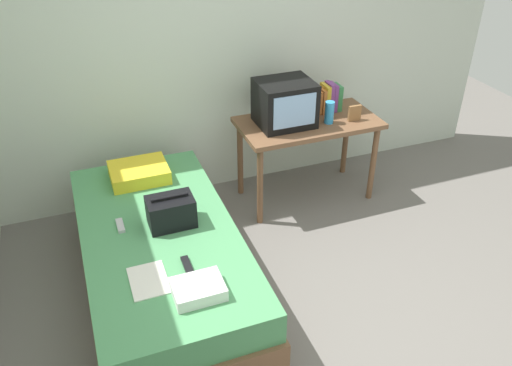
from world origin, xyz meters
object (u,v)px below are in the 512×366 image
tv (285,103)px  water_bottle (329,112)px  picture_frame (355,113)px  magazine (149,280)px  handbag (171,212)px  desk (308,131)px  remote_dark (187,265)px  folded_towel (198,289)px  book_row (328,98)px  remote_silver (120,226)px  pillow (139,172)px  bed (162,262)px

tv → water_bottle: bearing=-18.0°
picture_frame → magazine: size_ratio=0.45×
water_bottle → handbag: water_bottle is taller
desk → tv: bearing=174.8°
remote_dark → folded_towel: (0.00, -0.24, 0.03)m
folded_towel → book_row: bearing=44.5°
desk → book_row: (0.24, 0.13, 0.21)m
book_row → remote_silver: 2.07m
tv → pillow: bearing=-175.1°
desk → remote_dark: size_ratio=7.44×
water_bottle → folded_towel: water_bottle is taller
book_row → magazine: bearing=-143.5°
water_bottle → book_row: (0.10, 0.22, 0.02)m
water_bottle → folded_towel: size_ratio=0.66×
handbag → folded_towel: 0.69m
desk → remote_dark: bearing=-138.7°
tv → bed: bearing=-147.1°
bed → folded_towel: bearing=-82.3°
desk → folded_towel: bearing=-133.3°
handbag → magazine: handbag is taller
picture_frame → book_row: bearing=113.6°
folded_towel → remote_dark: bearing=90.5°
tv → remote_silver: 1.63m
book_row → folded_towel: book_row is taller
bed → pillow: pillow is taller
desk → remote_silver: 1.78m
pillow → handbag: bearing=-81.5°
water_bottle → pillow: size_ratio=0.44×
handbag → remote_silver: handbag is taller
tv → folded_towel: 1.86m
magazine → handbag: bearing=62.8°
pillow → remote_silver: pillow is taller
magazine → folded_towel: (0.24, -0.20, 0.03)m
water_bottle → magazine: 2.07m
tv → folded_towel: bearing=-128.1°
bed → picture_frame: bearing=19.8°
tv → book_row: 0.47m
picture_frame → handbag: size_ratio=0.44×
book_row → bed: bearing=-151.7°
bed → desk: bearing=28.3°
book_row → remote_silver: (-1.89, -0.77, -0.30)m
pillow → magazine: size_ratio=1.45×
desk → magazine: (-1.58, -1.22, -0.10)m
remote_dark → tv: bearing=46.6°
pillow → desk: bearing=3.4°
bed → tv: 1.59m
book_row → remote_dark: bearing=-140.4°
bed → magazine: bearing=-108.4°
desk → water_bottle: bearing=-34.3°
handbag → magazine: (-0.25, -0.48, -0.10)m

